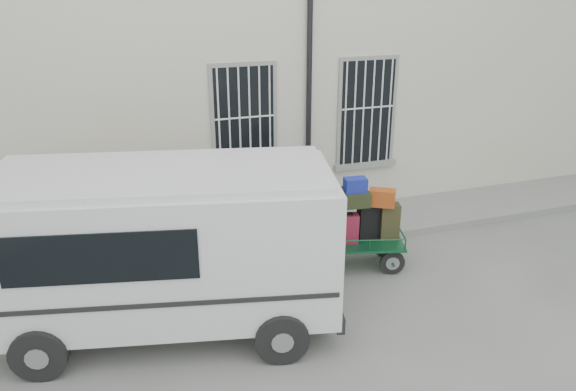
# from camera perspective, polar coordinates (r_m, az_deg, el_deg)

# --- Properties ---
(ground) EXTENTS (80.00, 80.00, 0.00)m
(ground) POSITION_cam_1_polar(r_m,az_deg,el_deg) (9.63, 2.87, -9.69)
(ground) COLOR slate
(ground) RESTS_ON ground
(building) EXTENTS (24.00, 5.15, 6.00)m
(building) POSITION_cam_1_polar(r_m,az_deg,el_deg) (13.63, -5.66, 13.02)
(building) COLOR beige
(building) RESTS_ON ground
(sidewalk) EXTENTS (24.00, 1.70, 0.15)m
(sidewalk) POSITION_cam_1_polar(r_m,az_deg,el_deg) (11.42, -1.21, -3.97)
(sidewalk) COLOR gray
(sidewalk) RESTS_ON ground
(luggage_cart) EXTENTS (2.35, 1.40, 1.72)m
(luggage_cart) POSITION_cam_1_polar(r_m,az_deg,el_deg) (10.06, 5.99, -2.69)
(luggage_cart) COLOR black
(luggage_cart) RESTS_ON ground
(van) EXTENTS (5.27, 3.10, 2.49)m
(van) POSITION_cam_1_polar(r_m,az_deg,el_deg) (8.25, -12.51, -4.54)
(van) COLOR white
(van) RESTS_ON ground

